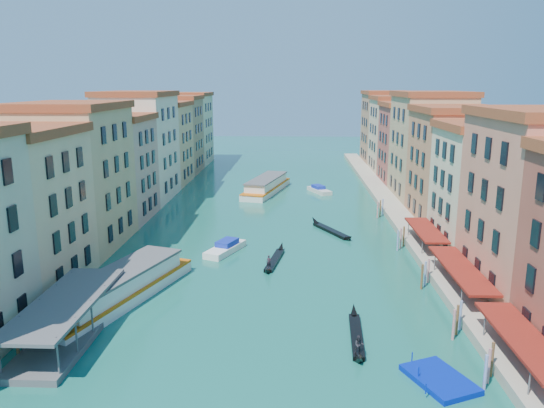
# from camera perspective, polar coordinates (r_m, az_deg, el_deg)

# --- Properties ---
(left_bank_palazzos) EXTENTS (12.80, 128.40, 21.00)m
(left_bank_palazzos) POSITION_cam_1_polar(r_m,az_deg,el_deg) (101.18, -15.08, 5.19)
(left_bank_palazzos) COLOR #BFAE8B
(left_bank_palazzos) RESTS_ON ground
(right_bank_palazzos) EXTENTS (12.80, 128.40, 21.00)m
(right_bank_palazzos) POSITION_cam_1_polar(r_m,az_deg,el_deg) (100.30, 17.33, 5.01)
(right_bank_palazzos) COLOR brown
(right_bank_palazzos) RESTS_ON ground
(quay) EXTENTS (4.00, 140.00, 1.00)m
(quay) POSITION_cam_1_polar(r_m,az_deg,el_deg) (100.15, 12.55, -0.10)
(quay) COLOR #AAA189
(quay) RESTS_ON ground
(restaurant_awnings) EXTENTS (3.20, 44.55, 3.12)m
(restaurant_awnings) POSITION_cam_1_polar(r_m,az_deg,el_deg) (60.22, 19.79, -6.73)
(restaurant_awnings) COLOR maroon
(restaurant_awnings) RESTS_ON ground
(vaporetto_stop) EXTENTS (5.40, 16.40, 3.65)m
(vaporetto_stop) POSITION_cam_1_polar(r_m,az_deg,el_deg) (51.95, -21.17, -11.85)
(vaporetto_stop) COLOR #535355
(vaporetto_stop) RESTS_ON ground
(mooring_poles_right) EXTENTS (1.44, 54.24, 3.20)m
(mooring_poles_right) POSITION_cam_1_polar(r_m,az_deg,el_deg) (65.22, 15.57, -6.51)
(mooring_poles_right) COLOR brown
(mooring_poles_right) RESTS_ON ground
(mooring_poles_left) EXTENTS (0.24, 8.24, 3.20)m
(mooring_poles_left) POSITION_cam_1_polar(r_m,az_deg,el_deg) (53.03, -23.69, -11.73)
(mooring_poles_left) COLOR brown
(mooring_poles_left) RESTS_ON ground
(vaporetto_near) EXTENTS (11.49, 22.29, 3.25)m
(vaporetto_near) POSITION_cam_1_polar(r_m,az_deg,el_deg) (58.47, -16.09, -8.65)
(vaporetto_near) COLOR silver
(vaporetto_near) RESTS_ON ground
(vaporetto_far) EXTENTS (9.68, 21.65, 3.14)m
(vaporetto_far) POSITION_cam_1_polar(r_m,az_deg,el_deg) (111.73, -0.60, 2.01)
(vaporetto_far) COLOR silver
(vaporetto_far) RESTS_ON ground
(gondola_fore) EXTENTS (2.64, 11.17, 2.23)m
(gondola_fore) POSITION_cam_1_polar(r_m,az_deg,el_deg) (68.40, 0.28, -5.93)
(gondola_fore) COLOR black
(gondola_fore) RESTS_ON ground
(gondola_right) EXTENTS (1.53, 11.09, 2.21)m
(gondola_right) POSITION_cam_1_polar(r_m,az_deg,el_deg) (49.39, 9.08, -13.73)
(gondola_right) COLOR black
(gondola_right) RESTS_ON ground
(gondola_far) EXTENTS (6.41, 11.31, 1.74)m
(gondola_far) POSITION_cam_1_polar(r_m,az_deg,el_deg) (82.35, 6.28, -2.76)
(gondola_far) COLOR black
(gondola_far) RESTS_ON ground
(motorboat_mid) EXTENTS (5.18, 8.04, 1.60)m
(motorboat_mid) POSITION_cam_1_polar(r_m,az_deg,el_deg) (72.41, -5.01, -4.70)
(motorboat_mid) COLOR white
(motorboat_mid) RESTS_ON ground
(motorboat_far) EXTENTS (5.08, 7.47, 1.49)m
(motorboat_far) POSITION_cam_1_polar(r_m,az_deg,el_deg) (111.83, 5.09, 1.53)
(motorboat_far) COLOR beige
(motorboat_far) RESTS_ON ground
(blue_dock) EXTENTS (5.58, 6.49, 0.46)m
(blue_dock) POSITION_cam_1_polar(r_m,az_deg,el_deg) (44.66, 17.59, -17.54)
(blue_dock) COLOR #011CA0
(blue_dock) RESTS_ON ground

